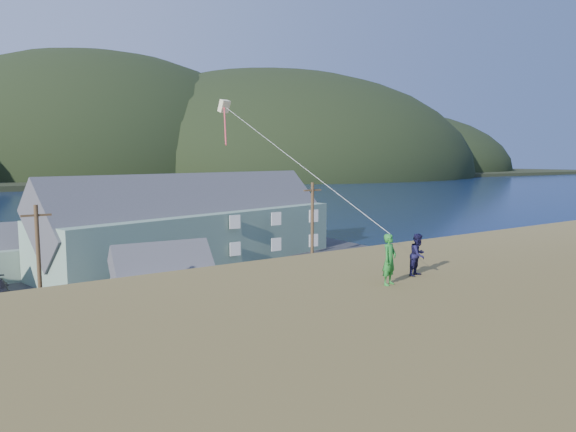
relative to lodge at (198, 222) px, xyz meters
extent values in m
plane|color=#0A1638|center=(-13.35, -20.67, -4.54)|extent=(900.00, 900.00, 0.00)
cube|color=#4C3D19|center=(-13.35, -22.67, -4.49)|extent=(110.00, 8.00, 0.10)
cube|color=#28282B|center=(-13.35, -3.67, -4.48)|extent=(72.00, 36.00, 0.12)
ellipsoid|color=black|center=(56.65, 269.33, -2.54)|extent=(230.00, 207.00, 142.60)
ellipsoid|color=black|center=(166.65, 249.33, -2.54)|extent=(280.00, 252.00, 134.40)
ellipsoid|color=black|center=(286.65, 279.33, -2.54)|extent=(240.00, 216.00, 100.80)
cube|color=slate|center=(0.00, 0.00, -1.59)|extent=(34.34, 17.28, 5.66)
cube|color=#47474C|center=(0.00, 0.00, 2.75)|extent=(34.77, 17.20, 9.23)
cube|color=white|center=(-8.86, -13.71, -3.02)|extent=(7.34, 5.51, 2.79)
cube|color=#47474C|center=(-8.86, -13.71, -0.93)|extent=(7.83, 5.50, 4.93)
cube|color=gray|center=(-18.19, 3.32, -2.96)|extent=(9.12, 5.50, 2.91)
cube|color=#47474C|center=(-18.19, 3.32, -0.69)|extent=(9.62, 5.49, 5.44)
cylinder|color=#47331E|center=(-18.16, -19.17, -0.10)|extent=(0.24, 0.24, 8.63)
cylinder|color=#47331E|center=(1.22, -19.17, 0.28)|extent=(0.24, 0.24, 9.39)
imported|color=black|center=(-14.69, 3.68, -3.67)|extent=(2.02, 4.49, 1.50)
imported|color=navy|center=(-9.58, 3.06, -3.72)|extent=(1.59, 4.26, 1.39)
imported|color=#23802B|center=(-10.34, -39.12, 3.51)|extent=(0.71, 0.57, 1.69)
imported|color=#161437|center=(-8.54, -38.72, 3.41)|extent=(0.86, 0.74, 1.50)
cube|color=#F6F0BB|center=(-11.63, -29.86, 9.14)|extent=(0.54, 0.52, 0.60)
cylinder|color=#F44049|center=(-12.23, -31.11, 8.24)|extent=(0.06, 0.06, 3.31)
cylinder|color=white|center=(-10.98, -34.49, 6.75)|extent=(0.02, 0.02, 10.50)
camera|label=1|loc=(-22.25, -51.02, 6.78)|focal=32.00mm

